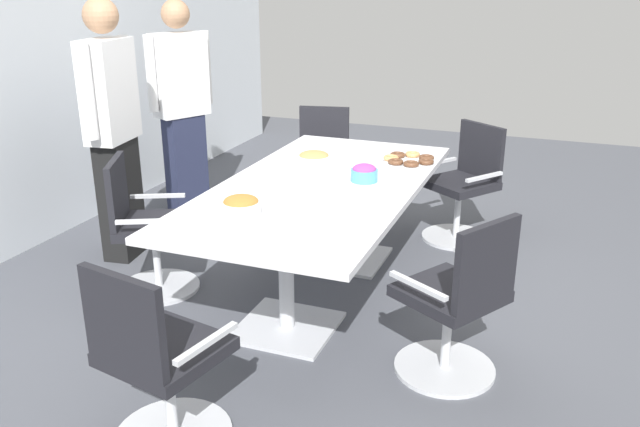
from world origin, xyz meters
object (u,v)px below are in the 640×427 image
office_chair_4 (146,233)px  donut_platter (409,160)px  person_standing_1 (182,105)px  napkin_pile (331,219)px  office_chair_2 (464,189)px  snack_bowl_cookies (314,158)px  office_chair_0 (158,367)px  person_standing_0 (113,127)px  office_chair_3 (321,167)px  snack_bowl_pretzels (241,205)px  office_chair_1 (457,306)px  snack_bowl_candy_mix (364,173)px  plate_stack (359,153)px  conference_table (320,203)px

office_chair_4 → donut_platter: size_ratio=2.52×
office_chair_4 → person_standing_1: bearing=176.4°
person_standing_1 → napkin_pile: person_standing_1 is taller
office_chair_2 → person_standing_1: bearing=40.9°
person_standing_1 → snack_bowl_cookies: (-0.65, -1.46, -0.15)m
office_chair_0 → person_standing_0: bearing=142.0°
office_chair_3 → snack_bowl_pretzels: (-2.14, -0.34, 0.40)m
office_chair_3 → snack_bowl_pretzels: size_ratio=4.10×
office_chair_4 → office_chair_0: bearing=10.9°
office_chair_1 → office_chair_3: 2.65m
person_standing_0 → person_standing_1: (1.03, 0.08, -0.03)m
office_chair_4 → snack_bowl_candy_mix: 1.48m
office_chair_1 → person_standing_0: person_standing_0 is taller
donut_platter → office_chair_3: bearing=50.9°
person_standing_0 → snack_bowl_cookies: size_ratio=7.94×
office_chair_2 → snack_bowl_candy_mix: office_chair_2 is taller
office_chair_1 → office_chair_2: (1.96, 0.29, 0.00)m
office_chair_4 → snack_bowl_cookies: size_ratio=3.88×
snack_bowl_pretzels → plate_stack: bearing=-9.4°
office_chair_1 → person_standing_0: 2.75m
office_chair_0 → office_chair_2: bearing=86.0°
snack_bowl_pretzels → person_standing_0: bearing=62.9°
office_chair_3 → person_standing_1: bearing=8.8°
office_chair_2 → office_chair_4: bearing=78.4°
person_standing_1 → donut_platter: bearing=106.1°
person_standing_0 → donut_platter: (0.66, -1.99, -0.21)m
office_chair_1 → office_chair_3: size_ratio=1.00×
office_chair_2 → donut_platter: office_chair_2 is taller
office_chair_1 → snack_bowl_candy_mix: office_chair_1 is taller
person_standing_0 → plate_stack: bearing=105.3°
office_chair_1 → snack_bowl_pretzels: office_chair_1 is taller
office_chair_3 → plate_stack: (-0.74, -0.57, 0.37)m
office_chair_3 → person_standing_0: size_ratio=0.49×
person_standing_0 → plate_stack: (0.70, -1.61, -0.21)m
snack_bowl_candy_mix → snack_bowl_pretzels: bearing=151.5°
office_chair_2 → napkin_pile: (-1.94, 0.41, 0.38)m
person_standing_0 → snack_bowl_cookies: bearing=96.9°
plate_stack → snack_bowl_pretzels: bearing=170.6°
office_chair_2 → snack_bowl_candy_mix: (-1.13, 0.48, 0.40)m
office_chair_0 → office_chair_3: 3.20m
office_chair_4 → person_standing_0: (0.42, 0.51, 0.58)m
office_chair_1 → napkin_pile: 0.79m
snack_bowl_candy_mix → donut_platter: snack_bowl_candy_mix is taller
person_standing_0 → donut_platter: 2.11m
office_chair_4 → office_chair_3: bearing=138.6°
office_chair_2 → donut_platter: (-0.60, 0.31, 0.36)m
office_chair_2 → napkin_pile: office_chair_2 is taller
snack_bowl_candy_mix → donut_platter: bearing=-17.3°
office_chair_3 → donut_platter: size_ratio=2.52×
conference_table → napkin_pile: (-0.65, -0.31, 0.16)m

